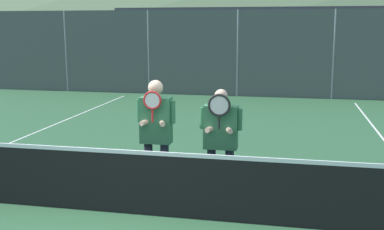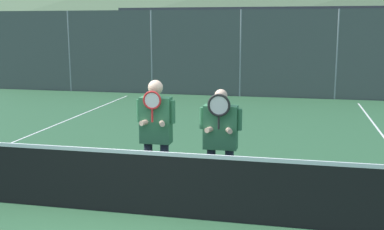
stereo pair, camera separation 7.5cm
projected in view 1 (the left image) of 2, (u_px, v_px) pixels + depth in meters
ground_plane at (140, 214)px, 6.79m from camera, size 120.00×120.00×0.00m
hill_distant at (278, 45)px, 65.50m from camera, size 129.73×72.07×25.23m
clubhouse_building at (274, 41)px, 26.24m from camera, size 16.28×5.50×3.53m
fence_back at (237, 53)px, 17.91m from camera, size 20.79×0.06×3.21m
tennis_net at (139, 182)px, 6.71m from camera, size 11.26×0.09×1.03m
player_leftmost at (156, 129)px, 7.22m from camera, size 0.60×0.34×1.84m
player_center_left at (221, 136)px, 7.12m from camera, size 0.63×0.34×1.72m
car_far_left at (124, 64)px, 22.18m from camera, size 4.00×2.04×1.68m
car_left_of_center at (231, 64)px, 21.34m from camera, size 4.54×1.93×1.89m
car_center at (354, 67)px, 20.13m from camera, size 4.55×1.97×1.85m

